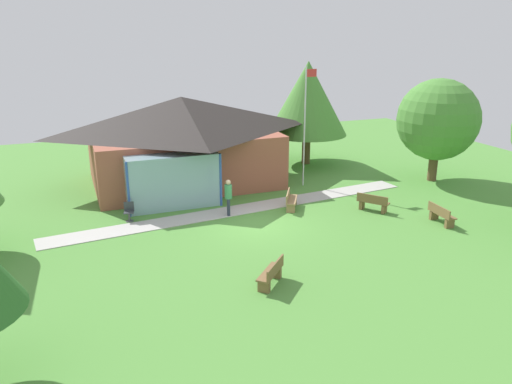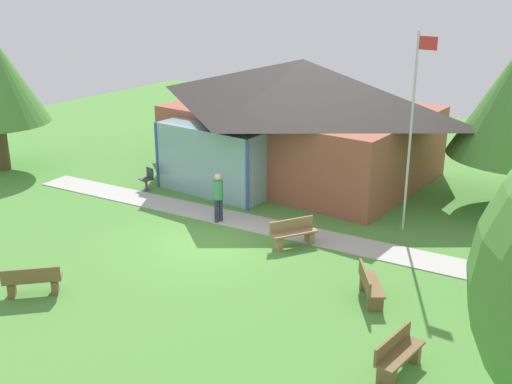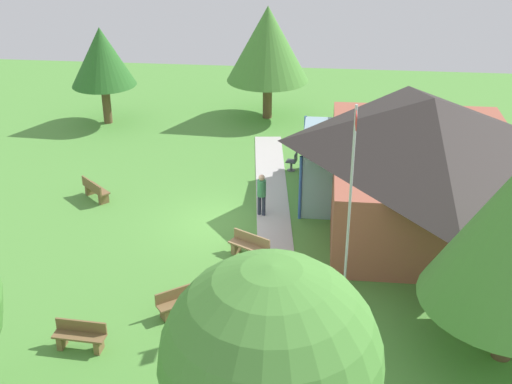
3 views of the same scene
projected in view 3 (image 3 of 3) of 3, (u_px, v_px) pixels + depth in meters
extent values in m
plane|color=#54933D|center=(219.00, 223.00, 25.80)|extent=(44.00, 44.00, 0.00)
cube|color=#A35642|center=(424.00, 182.00, 25.75)|extent=(9.76, 6.99, 2.90)
pyramid|color=#2D2826|center=(432.00, 123.00, 24.70)|extent=(10.76, 7.99, 1.88)
cube|color=#8CB2BF|center=(317.00, 165.00, 27.50)|extent=(4.39, 1.20, 2.61)
cylinder|color=#3359B2|center=(305.00, 145.00, 29.52)|extent=(0.12, 0.12, 2.61)
cylinder|color=#3359B2|center=(300.00, 188.00, 25.60)|extent=(0.12, 0.12, 2.61)
cube|color=#BCB7B2|center=(274.00, 226.00, 25.60)|extent=(18.41, 3.36, 0.03)
cylinder|color=silver|center=(349.00, 209.00, 19.93)|extent=(0.08, 0.08, 6.44)
cube|color=red|center=(356.00, 120.00, 18.40)|extent=(0.60, 0.02, 0.40)
cube|color=#9E7A51|center=(249.00, 246.00, 23.41)|extent=(1.12, 1.52, 0.06)
cube|color=#9E7A51|center=(262.00, 257.00, 23.23)|extent=(0.43, 0.34, 0.39)
cube|color=#9E7A51|center=(236.00, 248.00, 23.80)|extent=(0.43, 0.34, 0.39)
cube|color=#9E7A51|center=(252.00, 239.00, 23.45)|extent=(0.79, 1.34, 0.36)
cube|color=brown|center=(181.00, 302.00, 20.45)|extent=(1.25, 1.46, 0.06)
cube|color=brown|center=(198.00, 303.00, 20.82)|extent=(0.42, 0.37, 0.39)
cube|color=brown|center=(165.00, 314.00, 20.31)|extent=(0.42, 0.37, 0.39)
cube|color=brown|center=(178.00, 293.00, 20.51)|extent=(0.95, 1.23, 0.36)
cube|color=brown|center=(96.00, 189.00, 27.50)|extent=(1.35, 1.40, 0.06)
cube|color=brown|center=(90.00, 190.00, 27.99)|extent=(0.40, 0.39, 0.39)
cube|color=brown|center=(104.00, 199.00, 27.24)|extent=(0.40, 0.39, 0.39)
cube|color=brown|center=(92.00, 185.00, 27.30)|extent=(1.07, 1.14, 0.36)
cube|color=brown|center=(79.00, 336.00, 18.97)|extent=(0.54, 1.53, 0.06)
cube|color=brown|center=(99.00, 345.00, 19.00)|extent=(0.41, 0.19, 0.39)
cube|color=brown|center=(62.00, 341.00, 19.17)|extent=(0.41, 0.19, 0.39)
cube|color=brown|center=(81.00, 326.00, 19.05)|extent=(0.16, 1.50, 0.36)
cube|color=#33383D|center=(291.00, 161.00, 30.04)|extent=(0.52, 0.52, 0.04)
cube|color=#33383D|center=(296.00, 157.00, 29.89)|extent=(0.44, 0.13, 0.40)
cylinder|color=#4C4C51|center=(291.00, 166.00, 30.14)|extent=(0.10, 0.10, 0.42)
cylinder|color=#4C4C51|center=(291.00, 170.00, 30.23)|extent=(0.36, 0.36, 0.02)
cylinder|color=#2D3347|center=(259.00, 205.00, 26.24)|extent=(0.14, 0.14, 0.85)
cylinder|color=#2D3347|center=(264.00, 206.00, 26.18)|extent=(0.14, 0.14, 0.85)
cylinder|color=#3F8C59|center=(262.00, 188.00, 25.88)|extent=(0.34, 0.34, 0.65)
sphere|color=#D8AD8C|center=(262.00, 178.00, 25.68)|extent=(0.24, 0.24, 0.24)
cylinder|color=brown|center=(107.00, 104.00, 35.31)|extent=(0.45, 0.45, 2.06)
cone|color=#2D6B28|center=(102.00, 57.00, 34.20)|extent=(3.30, 3.30, 2.97)
cylinder|color=brown|center=(506.00, 329.00, 18.46)|extent=(0.53, 0.53, 1.91)
cylinder|color=brown|center=(267.00, 99.00, 36.04)|extent=(0.49, 0.49, 2.07)
cone|color=#4C8C38|center=(268.00, 44.00, 34.74)|extent=(4.29, 4.29, 3.86)
sphere|color=#4C8C38|center=(271.00, 362.00, 13.41)|extent=(4.50, 4.50, 4.50)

